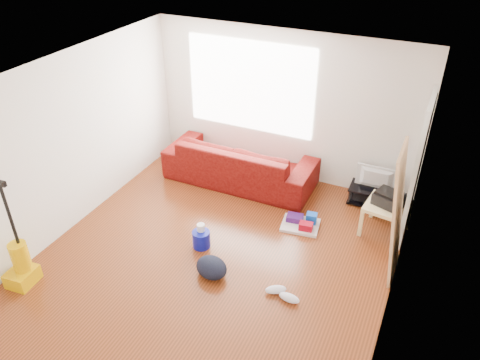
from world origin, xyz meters
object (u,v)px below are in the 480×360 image
at_px(sofa, 240,181).
at_px(backpack, 212,274).
at_px(side_table, 387,209).
at_px(cleaning_tray, 302,223).
at_px(tv_stand, 372,195).
at_px(vacuum, 21,265).
at_px(bucket, 202,246).

distance_m(sofa, backpack, 2.33).
height_order(side_table, cleaning_tray, side_table).
bearing_deg(side_table, backpack, -135.03).
bearing_deg(backpack, cleaning_tray, 84.86).
relative_size(cleaning_tray, backpack, 1.35).
height_order(tv_stand, cleaning_tray, tv_stand).
relative_size(sofa, tv_stand, 3.40).
distance_m(cleaning_tray, vacuum, 3.83).
xyz_separation_m(side_table, vacuum, (-3.95, -2.95, -0.13)).
bearing_deg(sofa, backpack, 105.76).
bearing_deg(backpack, tv_stand, 79.65).
bearing_deg(tv_stand, sofa, -174.35).
xyz_separation_m(sofa, side_table, (2.48, -0.39, 0.40)).
distance_m(sofa, tv_stand, 2.20).
xyz_separation_m(sofa, bucket, (0.24, -1.79, 0.00)).
height_order(sofa, backpack, sofa).
bearing_deg(tv_stand, backpack, -123.08).
bearing_deg(backpack, side_table, 66.28).
bearing_deg(vacuum, side_table, 31.43).
height_order(tv_stand, backpack, tv_stand).
relative_size(side_table, backpack, 1.47).
distance_m(tv_stand, vacuum, 5.14).
bearing_deg(tv_stand, bucket, -134.69).
bearing_deg(vacuum, bucket, 36.91).
height_order(bucket, cleaning_tray, cleaning_tray).
distance_m(sofa, side_table, 2.54).
xyz_separation_m(bucket, backpack, (0.40, -0.45, 0.00)).
bearing_deg(bucket, sofa, 97.52).
height_order(tv_stand, bucket, tv_stand).
bearing_deg(cleaning_tray, sofa, 150.53).
height_order(backpack, vacuum, vacuum).
relative_size(tv_stand, cleaning_tray, 1.23).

